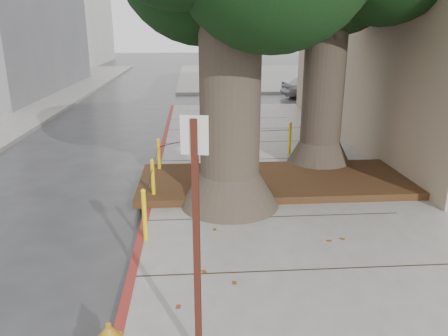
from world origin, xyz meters
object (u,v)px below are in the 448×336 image
at_px(signpost, 196,231).
at_px(car_silver, 315,86).
at_px(car_dark, 8,86).
at_px(car_red, 370,85).

distance_m(signpost, car_silver, 21.41).
bearing_deg(car_dark, car_red, 0.48).
xyz_separation_m(car_silver, car_dark, (-17.28, 1.45, -0.01)).
distance_m(car_silver, car_dark, 17.34).
distance_m(signpost, car_dark, 24.09).
bearing_deg(signpost, car_dark, 128.19).
distance_m(car_silver, car_red, 3.51).
bearing_deg(car_silver, car_dark, 77.46).
bearing_deg(car_red, car_silver, 99.87).
relative_size(car_silver, car_dark, 0.87).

